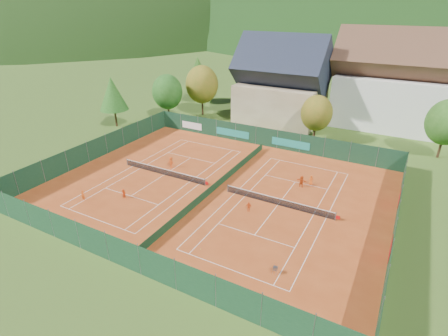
% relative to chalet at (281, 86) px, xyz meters
% --- Properties ---
extents(ground, '(600.00, 600.00, 0.00)m').
position_rel_chalet_xyz_m(ground, '(3.00, -30.00, -6.64)').
color(ground, '#34541A').
rests_on(ground, ground).
extents(clay_pad, '(40.00, 32.00, 0.01)m').
position_rel_chalet_xyz_m(clay_pad, '(3.00, -30.00, -6.62)').
color(clay_pad, '#A23E17').
rests_on(clay_pad, ground).
extents(court_markings_left, '(11.03, 23.83, 0.00)m').
position_rel_chalet_xyz_m(court_markings_left, '(-5.00, -30.00, -6.61)').
color(court_markings_left, white).
rests_on(court_markings_left, ground).
extents(court_markings_right, '(11.03, 23.83, 0.00)m').
position_rel_chalet_xyz_m(court_markings_right, '(11.00, -30.00, -6.61)').
color(court_markings_right, white).
rests_on(court_markings_right, ground).
extents(tennis_net_left, '(13.30, 0.10, 1.02)m').
position_rel_chalet_xyz_m(tennis_net_left, '(-4.85, -30.00, -6.12)').
color(tennis_net_left, '#59595B').
rests_on(tennis_net_left, ground).
extents(tennis_net_right, '(13.30, 0.10, 1.02)m').
position_rel_chalet_xyz_m(tennis_net_right, '(11.15, -30.00, -6.12)').
color(tennis_net_right, '#59595B').
rests_on(tennis_net_right, ground).
extents(court_divider, '(0.03, 28.80, 1.00)m').
position_rel_chalet_xyz_m(court_divider, '(3.00, -30.00, -6.12)').
color(court_divider, '#12321B').
rests_on(court_divider, ground).
extents(fence_north, '(40.00, 0.10, 3.00)m').
position_rel_chalet_xyz_m(fence_north, '(2.54, -14.01, -5.16)').
color(fence_north, '#12321F').
rests_on(fence_north, ground).
extents(fence_south, '(40.00, 0.04, 3.00)m').
position_rel_chalet_xyz_m(fence_south, '(3.00, -46.00, -5.12)').
color(fence_south, '#153B22').
rests_on(fence_south, ground).
extents(fence_west, '(0.04, 32.00, 3.00)m').
position_rel_chalet_xyz_m(fence_west, '(-17.00, -30.00, -5.12)').
color(fence_west, '#133620').
rests_on(fence_west, ground).
extents(fence_east, '(0.09, 32.00, 3.00)m').
position_rel_chalet_xyz_m(fence_east, '(23.00, -29.95, -5.14)').
color(fence_east, '#14371C').
rests_on(fence_east, ground).
extents(chalet, '(16.20, 12.00, 16.00)m').
position_rel_chalet_xyz_m(chalet, '(0.00, 0.00, 0.00)').
color(chalet, '#CBB68F').
rests_on(chalet, ground).
extents(hotel_block_a, '(21.60, 11.00, 17.25)m').
position_rel_chalet_xyz_m(hotel_block_a, '(19.00, 6.00, 0.76)').
color(hotel_block_a, silver).
rests_on(hotel_block_a, ground).
extents(tree_west_front, '(5.72, 5.72, 8.69)m').
position_rel_chalet_xyz_m(tree_west_front, '(-19.00, -10.00, -1.23)').
color(tree_west_front, '#472F19').
rests_on(tree_west_front, ground).
extents(tree_west_mid, '(6.44, 6.44, 9.78)m').
position_rel_chalet_xyz_m(tree_west_mid, '(-15.00, -4.00, -0.56)').
color(tree_west_mid, '#462C19').
rests_on(tree_west_mid, ground).
extents(tree_west_back, '(5.60, 5.60, 10.00)m').
position_rel_chalet_xyz_m(tree_west_back, '(-21.00, 4.00, 0.11)').
color(tree_west_back, '#4B2B1A').
rests_on(tree_west_back, ground).
extents(tree_center, '(5.01, 5.01, 7.60)m').
position_rel_chalet_xyz_m(tree_center, '(9.00, -8.00, -1.91)').
color(tree_center, '#4C2E1B').
rests_on(tree_center, ground).
extents(tree_east_front, '(5.72, 5.72, 8.69)m').
position_rel_chalet_xyz_m(tree_east_front, '(27.00, -6.00, -1.23)').
color(tree_east_front, '#442C18').
rests_on(tree_east_front, ground).
extents(tree_west_side, '(5.04, 5.04, 9.00)m').
position_rel_chalet_xyz_m(tree_west_side, '(-25.00, -18.00, -0.56)').
color(tree_west_side, '#462D19').
rests_on(tree_west_side, ground).
extents(mountain_backdrop, '(820.00, 530.00, 242.00)m').
position_rel_chalet_xyz_m(mountain_backdrop, '(31.54, 203.48, -46.26)').
color(mountain_backdrop, black).
rests_on(mountain_backdrop, ground).
extents(ball_hopper, '(0.34, 0.34, 0.80)m').
position_rel_chalet_xyz_m(ball_hopper, '(14.71, -40.51, -6.07)').
color(ball_hopper, slate).
rests_on(ball_hopper, ground).
extents(loose_ball_0, '(0.07, 0.07, 0.07)m').
position_rel_chalet_xyz_m(loose_ball_0, '(-4.38, -35.77, -6.59)').
color(loose_ball_0, '#CCD833').
rests_on(loose_ball_0, ground).
extents(loose_ball_1, '(0.07, 0.07, 0.07)m').
position_rel_chalet_xyz_m(loose_ball_1, '(7.47, -40.81, -6.59)').
color(loose_ball_1, '#CCD833').
rests_on(loose_ball_1, ground).
extents(loose_ball_2, '(0.07, 0.07, 0.07)m').
position_rel_chalet_xyz_m(loose_ball_2, '(5.80, -23.76, -6.59)').
color(loose_ball_2, '#CCD833').
rests_on(loose_ball_2, ground).
extents(player_left_near, '(0.51, 0.37, 1.28)m').
position_rel_chalet_xyz_m(player_left_near, '(-9.13, -39.74, -5.98)').
color(player_left_near, '#D65113').
rests_on(player_left_near, ground).
extents(player_left_mid, '(0.61, 0.48, 1.23)m').
position_rel_chalet_xyz_m(player_left_mid, '(-5.29, -37.19, -6.01)').
color(player_left_mid, '#F14D15').
rests_on(player_left_mid, ground).
extents(player_left_far, '(1.08, 0.75, 1.54)m').
position_rel_chalet_xyz_m(player_left_far, '(-5.56, -27.59, -5.86)').
color(player_left_far, '#D44612').
rests_on(player_left_far, ground).
extents(player_right_near, '(0.75, 0.52, 1.18)m').
position_rel_chalet_xyz_m(player_right_near, '(8.64, -32.75, -6.04)').
color(player_right_near, '#DA4513').
rests_on(player_right_near, ground).
extents(player_right_far_a, '(0.70, 0.57, 1.23)m').
position_rel_chalet_xyz_m(player_right_far_a, '(12.89, -23.29, -6.01)').
color(player_right_far_a, '#DD5413').
rests_on(player_right_far_a, ground).
extents(player_right_far_b, '(1.43, 0.55, 1.51)m').
position_rel_chalet_xyz_m(player_right_far_b, '(12.00, -24.48, -5.87)').
color(player_right_far_b, '#CD4312').
rests_on(player_right_far_b, ground).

